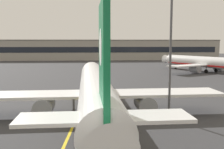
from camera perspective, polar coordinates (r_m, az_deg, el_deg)
taxiway_centreline at (r=49.77m, az=-5.05°, el=-3.82°), size 12.25×179.62×0.01m
airliner_foreground at (r=33.50m, az=-3.49°, el=-3.12°), size 32.11×41.47×11.65m
airliner_background at (r=88.21m, az=19.27°, el=2.38°), size 27.01×33.69×10.34m
apron_lamp_post at (r=32.88m, az=12.13°, el=4.31°), size 2.24×0.90×14.94m
safety_cone_by_nose_gear at (r=50.91m, az=-3.31°, el=-3.28°), size 0.44×0.44×0.55m
terminal_building at (r=144.05m, az=-2.23°, el=5.19°), size 123.21×12.40×10.52m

